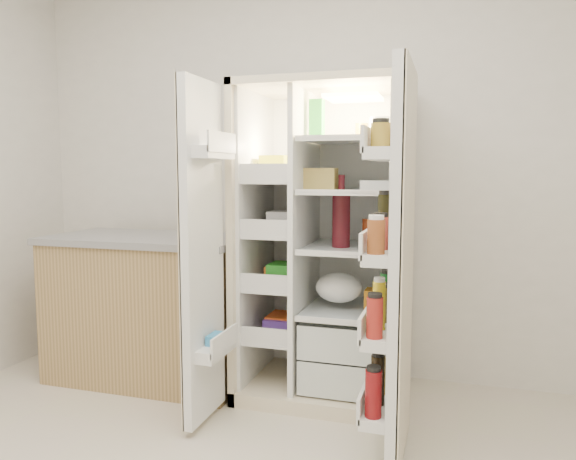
% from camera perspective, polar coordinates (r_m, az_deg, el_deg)
% --- Properties ---
extents(wall_back, '(4.00, 0.02, 2.70)m').
position_cam_1_polar(wall_back, '(3.54, 3.40, 6.81)').
color(wall_back, silver).
rests_on(wall_back, floor).
extents(refrigerator, '(0.92, 0.70, 1.80)m').
position_cam_1_polar(refrigerator, '(3.22, 4.25, -3.98)').
color(refrigerator, beige).
rests_on(refrigerator, floor).
extents(freezer_door, '(0.15, 0.40, 1.72)m').
position_cam_1_polar(freezer_door, '(2.80, -8.88, -2.49)').
color(freezer_door, white).
rests_on(freezer_door, floor).
extents(fridge_door, '(0.17, 0.58, 1.72)m').
position_cam_1_polar(fridge_door, '(2.44, 11.33, -4.19)').
color(fridge_door, white).
rests_on(fridge_door, floor).
extents(kitchen_counter, '(1.25, 0.67, 0.91)m').
position_cam_1_polar(kitchen_counter, '(3.58, -14.09, -7.82)').
color(kitchen_counter, '#A78753').
rests_on(kitchen_counter, floor).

